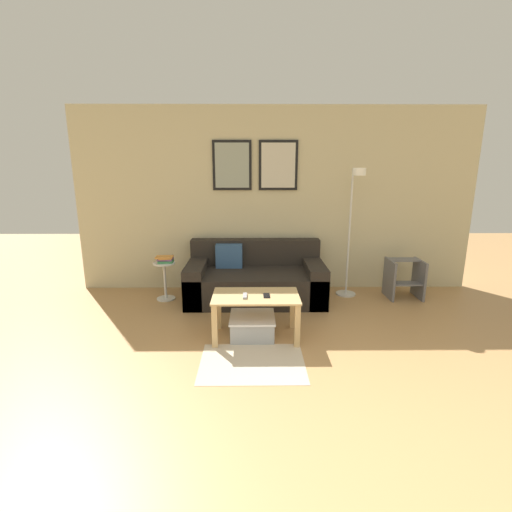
% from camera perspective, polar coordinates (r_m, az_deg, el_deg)
% --- Properties ---
extents(ground_plane, '(16.00, 16.00, 0.00)m').
position_cam_1_polar(ground_plane, '(2.44, 8.84, -32.84)').
color(ground_plane, tan).
extents(wall_back, '(5.60, 0.09, 2.55)m').
position_cam_1_polar(wall_back, '(5.29, 2.98, 8.61)').
color(wall_back, '#C6BC93').
rests_on(wall_back, ground_plane).
extents(area_rug, '(0.96, 0.73, 0.01)m').
position_cam_1_polar(area_rug, '(3.54, -0.58, -16.10)').
color(area_rug, '#C1B299').
rests_on(area_rug, ground_plane).
extents(couch, '(1.80, 0.93, 0.75)m').
position_cam_1_polar(couch, '(5.01, -0.14, -3.64)').
color(couch, '#28231E').
rests_on(couch, ground_plane).
extents(coffee_table, '(0.89, 0.52, 0.46)m').
position_cam_1_polar(coffee_table, '(3.87, -0.03, -7.41)').
color(coffee_table, tan).
rests_on(coffee_table, ground_plane).
extents(storage_bin, '(0.47, 0.46, 0.22)m').
position_cam_1_polar(storage_bin, '(3.99, -0.58, -10.67)').
color(storage_bin, '#9EA3A8').
rests_on(storage_bin, ground_plane).
extents(floor_lamp, '(0.27, 0.50, 1.73)m').
position_cam_1_polar(floor_lamp, '(5.01, 14.63, 4.88)').
color(floor_lamp, silver).
rests_on(floor_lamp, ground_plane).
extents(side_table, '(0.29, 0.29, 0.51)m').
position_cam_1_polar(side_table, '(5.11, -13.85, -3.23)').
color(side_table, silver).
rests_on(side_table, ground_plane).
extents(book_stack, '(0.23, 0.18, 0.08)m').
position_cam_1_polar(book_stack, '(5.05, -13.78, -0.50)').
color(book_stack, '#387F4C').
rests_on(book_stack, side_table).
extents(remote_control, '(0.04, 0.15, 0.02)m').
position_cam_1_polar(remote_control, '(3.79, -1.71, -6.15)').
color(remote_control, '#99999E').
rests_on(remote_control, coffee_table).
extents(cell_phone, '(0.07, 0.14, 0.01)m').
position_cam_1_polar(cell_phone, '(3.81, 1.64, -6.10)').
color(cell_phone, black).
rests_on(cell_phone, coffee_table).
extents(step_stool, '(0.44, 0.40, 0.53)m').
position_cam_1_polar(step_stool, '(5.42, 21.84, -3.10)').
color(step_stool, slate).
rests_on(step_stool, ground_plane).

